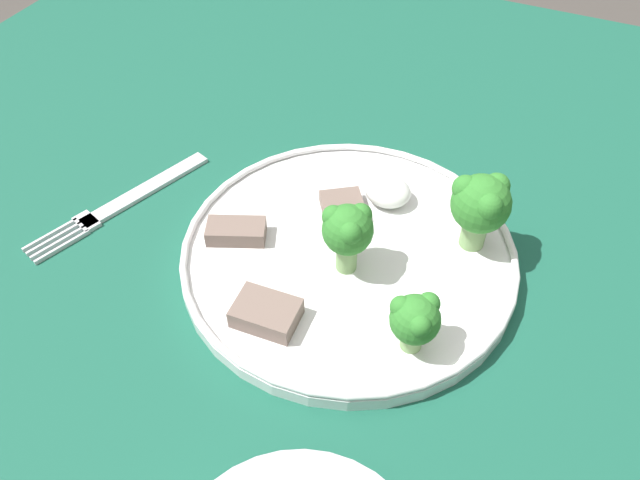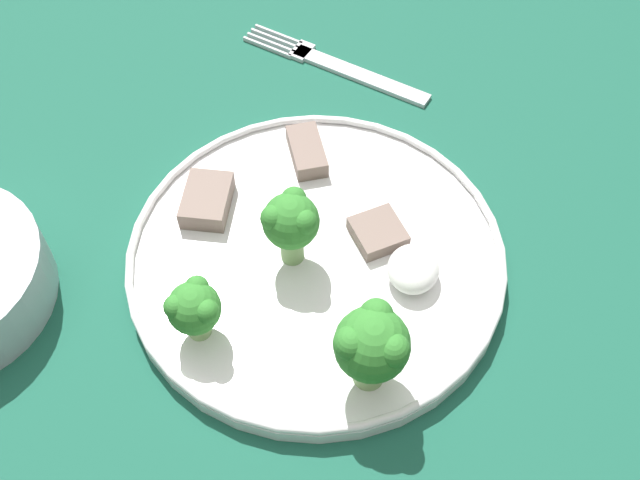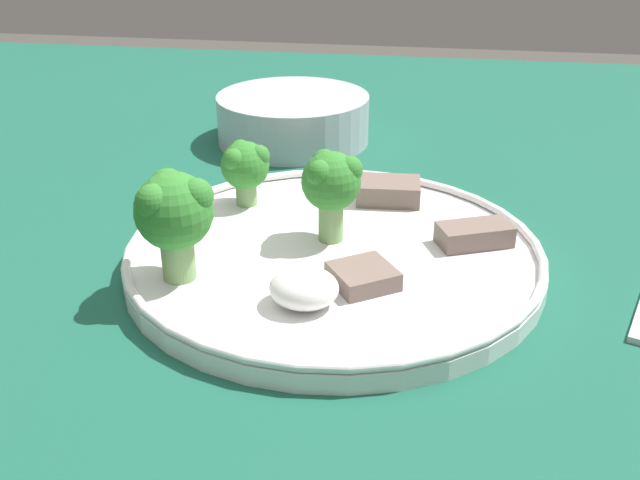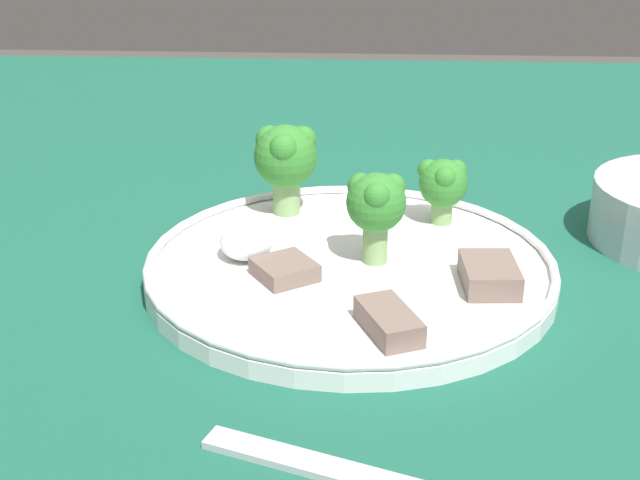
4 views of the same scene
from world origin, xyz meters
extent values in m
cube|color=#195642|center=(0.00, 0.00, 0.69)|extent=(1.25, 1.16, 0.03)
cylinder|color=brown|center=(0.57, 0.52, 0.34)|extent=(0.06, 0.06, 0.68)
cylinder|color=white|center=(0.06, -0.06, 0.71)|extent=(0.28, 0.28, 0.01)
torus|color=white|center=(0.06, -0.06, 0.72)|extent=(0.28, 0.28, 0.01)
cube|color=silver|center=(0.26, -0.06, 0.71)|extent=(0.06, 0.13, 0.00)
cube|color=silver|center=(0.29, 0.00, 0.71)|extent=(0.03, 0.02, 0.00)
cube|color=silver|center=(0.31, 0.03, 0.71)|extent=(0.02, 0.05, 0.00)
cube|color=silver|center=(0.30, 0.03, 0.71)|extent=(0.02, 0.05, 0.00)
cube|color=silver|center=(0.29, 0.03, 0.71)|extent=(0.02, 0.05, 0.00)
cube|color=silver|center=(0.29, 0.03, 0.71)|extent=(0.02, 0.05, 0.00)
cylinder|color=#7FA866|center=(0.05, -0.04, 0.73)|extent=(0.02, 0.02, 0.03)
sphere|color=#337F2D|center=(0.05, -0.04, 0.76)|extent=(0.04, 0.04, 0.04)
sphere|color=#337F2D|center=(0.07, -0.04, 0.77)|extent=(0.02, 0.02, 0.02)
sphere|color=#337F2D|center=(0.05, -0.03, 0.77)|extent=(0.02, 0.02, 0.02)
sphere|color=#337F2D|center=(0.05, -0.05, 0.77)|extent=(0.02, 0.02, 0.02)
cylinder|color=#7FA866|center=(-0.03, -0.11, 0.73)|extent=(0.02, 0.02, 0.03)
sphere|color=#337F2D|center=(-0.03, -0.11, 0.76)|extent=(0.05, 0.05, 0.05)
sphere|color=#337F2D|center=(-0.02, -0.11, 0.77)|extent=(0.02, 0.02, 0.02)
sphere|color=#337F2D|center=(-0.04, -0.09, 0.77)|extent=(0.02, 0.02, 0.02)
sphere|color=#337F2D|center=(-0.04, -0.12, 0.77)|extent=(0.02, 0.02, 0.02)
cylinder|color=#7FA866|center=(-0.02, 0.01, 0.73)|extent=(0.02, 0.02, 0.02)
sphere|color=#337F2D|center=(-0.02, 0.01, 0.75)|extent=(0.04, 0.04, 0.04)
sphere|color=#337F2D|center=(-0.01, 0.01, 0.76)|extent=(0.02, 0.02, 0.02)
sphere|color=#337F2D|center=(-0.02, 0.02, 0.76)|extent=(0.02, 0.02, 0.02)
sphere|color=#337F2D|center=(-0.02, 0.00, 0.76)|extent=(0.02, 0.02, 0.02)
cube|color=#756056|center=(0.08, -0.10, 0.72)|extent=(0.05, 0.05, 0.01)
cube|color=#756056|center=(0.15, -0.03, 0.73)|extent=(0.05, 0.04, 0.01)
cube|color=#756056|center=(0.09, 0.03, 0.73)|extent=(0.05, 0.04, 0.02)
ellipsoid|color=white|center=(0.05, -0.13, 0.73)|extent=(0.04, 0.04, 0.02)
camera|label=1|loc=(-0.06, 0.27, 1.10)|focal=35.00mm
camera|label=2|loc=(-0.24, -0.11, 1.17)|focal=42.00mm
camera|label=3|loc=(0.12, -0.49, 0.95)|focal=42.00mm
camera|label=4|loc=(0.60, -0.05, 0.97)|focal=50.00mm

